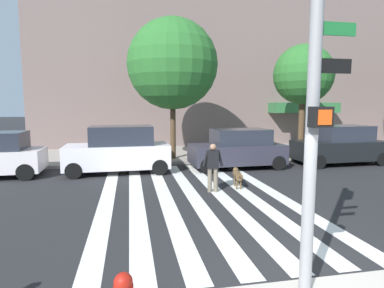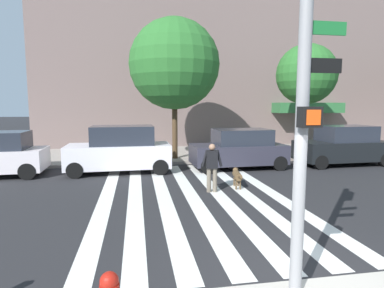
{
  "view_description": "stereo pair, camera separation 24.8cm",
  "coord_description": "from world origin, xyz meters",
  "px_view_note": "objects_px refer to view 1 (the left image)",
  "views": [
    {
      "loc": [
        -2.91,
        -4.41,
        2.9
      ],
      "look_at": [
        -0.6,
        7.45,
        1.45
      ],
      "focal_mm": 30.06,
      "sensor_mm": 36.0,
      "label": 1
    },
    {
      "loc": [
        -2.67,
        -4.45,
        2.9
      ],
      "look_at": [
        -0.6,
        7.45,
        1.45
      ],
      "focal_mm": 30.06,
      "sensor_mm": 36.0,
      "label": 2
    }
  ],
  "objects_px": {
    "pedestrian_dog_walker": "(213,165)",
    "dog_on_leash": "(237,175)",
    "traffic_light_pole": "(318,60)",
    "street_tree_nearest": "(173,64)",
    "street_tree_middle": "(303,75)",
    "parked_car_fourth_in_line": "(340,146)",
    "parked_car_third_in_line": "(238,149)",
    "parked_car_behind_first": "(119,150)"
  },
  "relations": [
    {
      "from": "street_tree_nearest",
      "to": "pedestrian_dog_walker",
      "type": "xyz_separation_m",
      "value": [
        0.5,
        -6.25,
        -4.05
      ]
    },
    {
      "from": "parked_car_behind_first",
      "to": "parked_car_fourth_in_line",
      "type": "xyz_separation_m",
      "value": [
        10.71,
        0.0,
        -0.06
      ]
    },
    {
      "from": "parked_car_behind_first",
      "to": "street_tree_middle",
      "type": "bearing_deg",
      "value": 15.09
    },
    {
      "from": "parked_car_behind_first",
      "to": "parked_car_third_in_line",
      "type": "height_order",
      "value": "parked_car_behind_first"
    },
    {
      "from": "traffic_light_pole",
      "to": "pedestrian_dog_walker",
      "type": "bearing_deg",
      "value": 88.24
    },
    {
      "from": "traffic_light_pole",
      "to": "street_tree_nearest",
      "type": "height_order",
      "value": "street_tree_nearest"
    },
    {
      "from": "dog_on_leash",
      "to": "parked_car_behind_first",
      "type": "bearing_deg",
      "value": 141.16
    },
    {
      "from": "traffic_light_pole",
      "to": "street_tree_nearest",
      "type": "distance_m",
      "value": 12.56
    },
    {
      "from": "parked_car_behind_first",
      "to": "dog_on_leash",
      "type": "height_order",
      "value": "parked_car_behind_first"
    },
    {
      "from": "parked_car_fourth_in_line",
      "to": "dog_on_leash",
      "type": "height_order",
      "value": "parked_car_fourth_in_line"
    },
    {
      "from": "traffic_light_pole",
      "to": "parked_car_third_in_line",
      "type": "xyz_separation_m",
      "value": [
        2.39,
        10.06,
        -2.63
      ]
    },
    {
      "from": "parked_car_third_in_line",
      "to": "parked_car_fourth_in_line",
      "type": "relative_size",
      "value": 0.98
    },
    {
      "from": "parked_car_fourth_in_line",
      "to": "street_tree_middle",
      "type": "bearing_deg",
      "value": 101.94
    },
    {
      "from": "parked_car_behind_first",
      "to": "parked_car_third_in_line",
      "type": "distance_m",
      "value": 5.39
    },
    {
      "from": "traffic_light_pole",
      "to": "parked_car_third_in_line",
      "type": "height_order",
      "value": "traffic_light_pole"
    },
    {
      "from": "traffic_light_pole",
      "to": "pedestrian_dog_walker",
      "type": "distance_m",
      "value": 6.74
    },
    {
      "from": "parked_car_third_in_line",
      "to": "street_tree_middle",
      "type": "distance_m",
      "value": 6.62
    },
    {
      "from": "street_tree_nearest",
      "to": "parked_car_third_in_line",
      "type": "bearing_deg",
      "value": -41.87
    },
    {
      "from": "parked_car_behind_first",
      "to": "street_tree_middle",
      "type": "distance_m",
      "value": 11.1
    },
    {
      "from": "street_tree_nearest",
      "to": "dog_on_leash",
      "type": "xyz_separation_m",
      "value": [
        1.52,
        -5.81,
        -4.54
      ]
    },
    {
      "from": "traffic_light_pole",
      "to": "parked_car_third_in_line",
      "type": "relative_size",
      "value": 1.34
    },
    {
      "from": "parked_car_fourth_in_line",
      "to": "street_tree_nearest",
      "type": "relative_size",
      "value": 0.62
    },
    {
      "from": "parked_car_fourth_in_line",
      "to": "street_tree_nearest",
      "type": "height_order",
      "value": "street_tree_nearest"
    },
    {
      "from": "traffic_light_pole",
      "to": "street_tree_middle",
      "type": "xyz_separation_m",
      "value": [
        7.13,
        12.79,
        1.09
      ]
    },
    {
      "from": "parked_car_fourth_in_line",
      "to": "parked_car_third_in_line",
      "type": "bearing_deg",
      "value": 180.0
    },
    {
      "from": "parked_car_fourth_in_line",
      "to": "traffic_light_pole",
      "type": "bearing_deg",
      "value": -127.48
    },
    {
      "from": "parked_car_behind_first",
      "to": "parked_car_fourth_in_line",
      "type": "bearing_deg",
      "value": 0.0
    },
    {
      "from": "street_tree_middle",
      "to": "dog_on_leash",
      "type": "relative_size",
      "value": 5.55
    },
    {
      "from": "street_tree_nearest",
      "to": "street_tree_middle",
      "type": "bearing_deg",
      "value": 2.41
    },
    {
      "from": "parked_car_fourth_in_line",
      "to": "street_tree_middle",
      "type": "height_order",
      "value": "street_tree_middle"
    },
    {
      "from": "traffic_light_pole",
      "to": "parked_car_fourth_in_line",
      "type": "height_order",
      "value": "traffic_light_pole"
    },
    {
      "from": "pedestrian_dog_walker",
      "to": "dog_on_leash",
      "type": "bearing_deg",
      "value": 23.41
    },
    {
      "from": "dog_on_leash",
      "to": "street_tree_middle",
      "type": "bearing_deg",
      "value": 45.97
    },
    {
      "from": "parked_car_third_in_line",
      "to": "pedestrian_dog_walker",
      "type": "xyz_separation_m",
      "value": [
        -2.2,
        -3.84,
        0.03
      ]
    },
    {
      "from": "parked_car_behind_first",
      "to": "street_tree_middle",
      "type": "relative_size",
      "value": 0.72
    },
    {
      "from": "traffic_light_pole",
      "to": "parked_car_fourth_in_line",
      "type": "xyz_separation_m",
      "value": [
        7.71,
        10.06,
        -2.59
      ]
    },
    {
      "from": "parked_car_third_in_line",
      "to": "street_tree_middle",
      "type": "relative_size",
      "value": 0.71
    },
    {
      "from": "traffic_light_pole",
      "to": "street_tree_nearest",
      "type": "xyz_separation_m",
      "value": [
        -0.31,
        12.47,
        1.46
      ]
    },
    {
      "from": "street_tree_nearest",
      "to": "pedestrian_dog_walker",
      "type": "distance_m",
      "value": 7.47
    },
    {
      "from": "parked_car_behind_first",
      "to": "dog_on_leash",
      "type": "xyz_separation_m",
      "value": [
        4.21,
        -3.39,
        -0.54
      ]
    },
    {
      "from": "parked_car_fourth_in_line",
      "to": "dog_on_leash",
      "type": "relative_size",
      "value": 4.01
    },
    {
      "from": "traffic_light_pole",
      "to": "street_tree_middle",
      "type": "height_order",
      "value": "street_tree_middle"
    }
  ]
}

